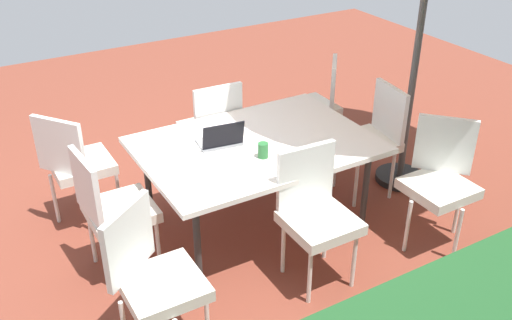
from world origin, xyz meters
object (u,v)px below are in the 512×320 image
chair_east (111,206)px  chair_south (212,126)px  chair_northwest (440,177)px  cup (263,150)px  chair_southeast (76,161)px  chair_northeast (153,275)px  dining_table (256,148)px  laptop (221,140)px  chair_west (373,136)px  chair_north (316,211)px  chair_southwest (316,103)px

chair_east → chair_south: bearing=-60.4°
chair_northwest → cup: size_ratio=8.61×
chair_southeast → chair_northeast: bearing=144.1°
dining_table → chair_south: chair_south is taller
chair_east → chair_southeast: bearing=-1.3°
dining_table → chair_northeast: 1.44m
dining_table → laptop: size_ratio=5.03×
chair_northeast → chair_west: size_ratio=1.00×
chair_east → cup: size_ratio=8.61×
chair_northeast → cup: chair_northeast is taller
dining_table → chair_north: bearing=93.1°
chair_southeast → chair_west: bearing=-146.5°
chair_southeast → chair_south: size_ratio=1.00×
chair_east → chair_northeast: (0.01, 0.83, 0.00)m
chair_northwest → cup: 1.36m
chair_east → chair_northeast: 0.83m
chair_southeast → chair_east: bearing=146.2°
cup → chair_northeast: bearing=28.5°
chair_east → chair_northeast: size_ratio=1.00×
chair_southeast → laptop: bearing=-162.2°
chair_northwest → chair_south: (1.09, -1.65, 0.00)m
chair_west → cup: 1.23m
chair_southwest → chair_northeast: 2.78m
chair_west → chair_southeast: bearing=-102.1°
chair_southwest → chair_south: 1.10m
chair_southeast → laptop: (-0.95, 0.67, 0.24)m
chair_northwest → chair_west: 0.79m
dining_table → chair_north: (-0.04, 0.75, -0.15)m
chair_northwest → chair_west: bearing=136.3°
chair_southwest → laptop: 1.54m
chair_east → chair_southwest: size_ratio=1.00×
dining_table → chair_west: (-1.12, 0.06, -0.15)m
dining_table → chair_south: (-0.02, -0.80, -0.15)m
chair_southeast → chair_northeast: (-0.03, 1.59, 0.00)m
chair_north → laptop: (0.29, -0.85, 0.24)m
cup → chair_west: bearing=-172.1°
chair_southwest → laptop: chair_southwest is taller
chair_north → chair_southwest: size_ratio=1.00×
chair_northwest → cup: bearing=-160.8°
chair_east → chair_northwest: size_ratio=1.00×
chair_north → chair_southeast: 1.96m
chair_southeast → chair_northwest: 2.82m
dining_table → chair_northwest: chair_northwest is taller
chair_north → chair_northwest: bearing=-2.5°
dining_table → cup: cup is taller
chair_northeast → laptop: 1.32m
chair_northeast → cup: (-1.10, -0.60, 0.25)m
chair_east → chair_west: bearing=-96.1°
chair_southwest → chair_northwest: same height
chair_north → cup: 0.59m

